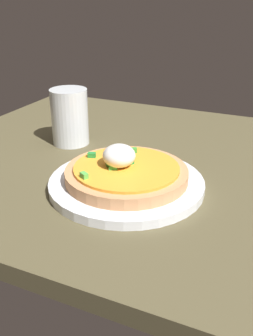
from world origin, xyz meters
TOP-DOWN VIEW (x-y plane):
  - dining_table at (0.00, 0.00)cm, footprint 91.45×68.80cm
  - plate at (-2.02, -11.43)cm, footprint 24.44×24.44cm
  - pizza at (-2.15, -11.46)cm, footprint 19.24×19.24cm
  - cup_near at (-20.35, 1.69)cm, footprint 7.33×7.33cm

SIDE VIEW (x-z plane):
  - dining_table at x=0.00cm, z-range 0.00..2.80cm
  - plate at x=-2.02cm, z-range 2.80..4.23cm
  - pizza at x=-2.15cm, z-range 2.74..8.50cm
  - cup_near at x=-20.35cm, z-range 2.23..13.26cm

